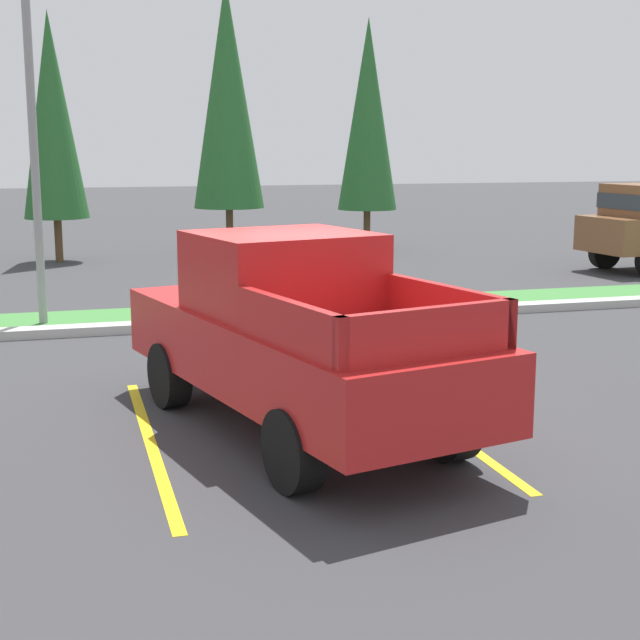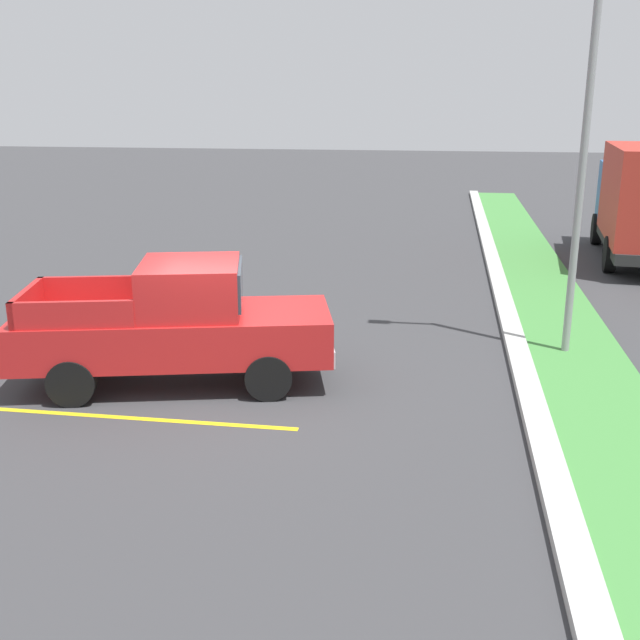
% 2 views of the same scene
% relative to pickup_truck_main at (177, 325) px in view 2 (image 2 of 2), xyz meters
% --- Properties ---
extents(ground_plane, '(120.00, 120.00, 0.00)m').
position_rel_pickup_truck_main_xyz_m(ground_plane, '(0.17, 0.84, -1.04)').
color(ground_plane, '#38383A').
extents(parking_line_near, '(0.12, 4.80, 0.01)m').
position_rel_pickup_truck_main_xyz_m(parking_line_near, '(-1.54, -0.05, -1.04)').
color(parking_line_near, yellow).
rests_on(parking_line_near, ground).
extents(parking_line_far, '(0.12, 4.80, 0.01)m').
position_rel_pickup_truck_main_xyz_m(parking_line_far, '(1.56, -0.05, -1.04)').
color(parking_line_far, yellow).
rests_on(parking_line_far, ground).
extents(curb_strip, '(56.00, 0.40, 0.15)m').
position_rel_pickup_truck_main_xyz_m(curb_strip, '(0.17, 5.84, -0.97)').
color(curb_strip, '#B2B2AD').
rests_on(curb_strip, ground).
extents(grass_median, '(56.00, 1.80, 0.06)m').
position_rel_pickup_truck_main_xyz_m(grass_median, '(0.17, 6.94, -1.01)').
color(grass_median, '#42843D').
rests_on(grass_median, ground).
extents(pickup_truck_main, '(3.08, 5.52, 2.10)m').
position_rel_pickup_truck_main_xyz_m(pickup_truck_main, '(0.00, 0.00, 0.00)').
color(pickup_truck_main, black).
rests_on(pickup_truck_main, ground).
extents(street_light, '(0.24, 1.49, 7.32)m').
position_rel_pickup_truck_main_xyz_m(street_light, '(-2.67, 6.59, 3.18)').
color(street_light, gray).
rests_on(street_light, ground).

